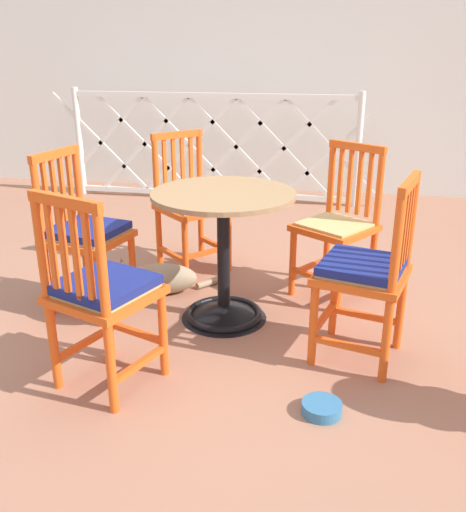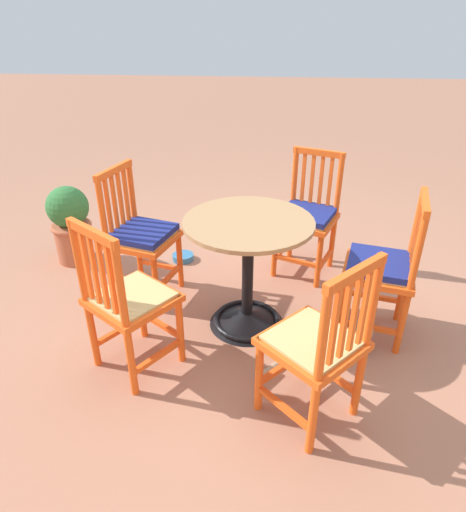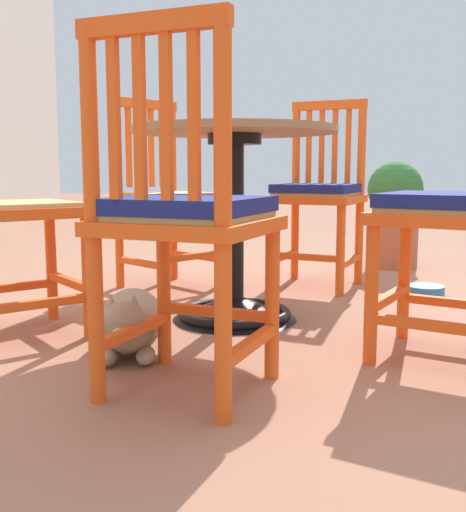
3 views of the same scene
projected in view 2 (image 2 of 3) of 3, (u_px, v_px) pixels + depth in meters
ground_plane at (254, 305)px, 3.08m from camera, size 24.00×24.00×0.00m
cafe_table at (247, 286)px, 2.76m from camera, size 0.76×0.76×0.73m
orange_chair_by_planter at (128, 302)px, 2.35m from camera, size 0.56×0.56×0.91m
orange_chair_facing_out at (317, 346)px, 2.04m from camera, size 0.57×0.57×0.91m
orange_chair_at_corner at (383, 269)px, 2.62m from camera, size 0.48×0.48×0.91m
orange_chair_tucked_in at (307, 217)px, 3.28m from camera, size 0.52×0.52×0.91m
orange_chair_near_fence at (141, 237)px, 3.00m from camera, size 0.49×0.49×0.91m
tabby_cat at (327, 341)px, 2.59m from camera, size 0.68×0.41×0.23m
terracotta_planter at (70, 223)px, 3.48m from camera, size 0.32×0.32×0.62m
pet_water_bowl at (183, 257)px, 3.62m from camera, size 0.17×0.17×0.05m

